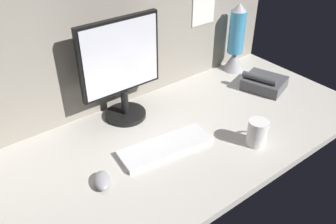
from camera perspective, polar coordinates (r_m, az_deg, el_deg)
The scene contains 8 objects.
ground_plane at distance 146.88cm, azimuth -0.12°, elevation -4.78°, with size 180.00×80.00×3.00cm, color beige.
cubicle_wall_back at distance 156.99cm, azimuth -8.64°, elevation 12.23°, with size 180.00×5.50×66.57cm.
monitor at distance 148.74cm, azimuth -7.49°, elevation 7.16°, with size 36.35×18.00×44.52cm.
keyboard at distance 140.36cm, azimuth -0.39°, elevation -5.61°, with size 37.00×13.00×2.00cm, color silver.
mouse at distance 127.84cm, azimuth -10.48°, elevation -10.71°, with size 5.60×9.60×3.40cm, color #99999E.
mug_ceramic_white at distance 144.68cm, azimuth 14.10°, elevation -3.20°, with size 11.53×7.84×10.87cm.
lava_lamp at distance 195.18cm, azimuth 10.75°, elevation 10.74°, with size 11.23×11.23×36.74cm.
desk_phone at distance 184.86cm, azimuth 15.08°, elevation 4.54°, with size 22.22×23.47×8.80cm.
Camera 1 is at (-69.54, -91.14, 90.32)cm, focal length 38.13 mm.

